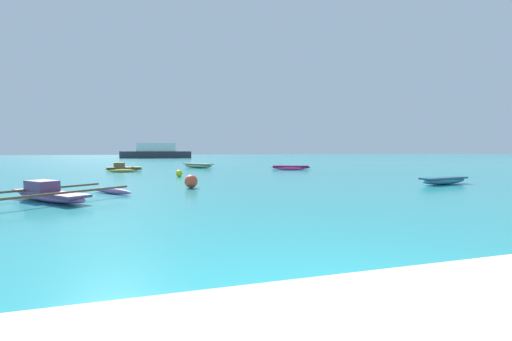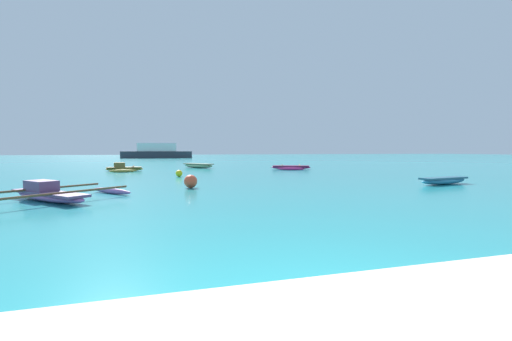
{
  "view_description": "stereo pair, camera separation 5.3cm",
  "coord_description": "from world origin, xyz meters",
  "px_view_note": "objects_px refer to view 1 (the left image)",
  "views": [
    {
      "loc": [
        -1.65,
        -2.42,
        1.54
      ],
      "look_at": [
        4.52,
        18.41,
        0.25
      ],
      "focal_mm": 24.0,
      "sensor_mm": 36.0,
      "label": 1
    },
    {
      "loc": [
        -1.59,
        -2.44,
        1.54
      ],
      "look_at": [
        4.52,
        18.41,
        0.25
      ],
      "focal_mm": 24.0,
      "sensor_mm": 36.0,
      "label": 2
    }
  ],
  "objects_px": {
    "mooring_buoy_1": "(179,173)",
    "mooring_buoy_0": "(191,181)",
    "moored_boat_2": "(198,165)",
    "moored_boat_1": "(444,180)",
    "moored_boat_4": "(291,167)",
    "distant_ferry": "(156,152)",
    "moored_boat_0": "(123,168)",
    "moored_boat_3": "(49,194)"
  },
  "relations": [
    {
      "from": "moored_boat_4",
      "to": "moored_boat_2",
      "type": "bearing_deg",
      "value": 172.77
    },
    {
      "from": "moored_boat_0",
      "to": "mooring_buoy_1",
      "type": "height_order",
      "value": "moored_boat_0"
    },
    {
      "from": "mooring_buoy_0",
      "to": "distant_ferry",
      "type": "distance_m",
      "value": 55.65
    },
    {
      "from": "moored_boat_0",
      "to": "distant_ferry",
      "type": "height_order",
      "value": "distant_ferry"
    },
    {
      "from": "mooring_buoy_1",
      "to": "mooring_buoy_0",
      "type": "bearing_deg",
      "value": -89.33
    },
    {
      "from": "moored_boat_1",
      "to": "moored_boat_4",
      "type": "bearing_deg",
      "value": 88.29
    },
    {
      "from": "mooring_buoy_0",
      "to": "moored_boat_3",
      "type": "bearing_deg",
      "value": -152.01
    },
    {
      "from": "moored_boat_1",
      "to": "mooring_buoy_0",
      "type": "height_order",
      "value": "mooring_buoy_0"
    },
    {
      "from": "distant_ferry",
      "to": "moored_boat_2",
      "type": "bearing_deg",
      "value": -85.23
    },
    {
      "from": "moored_boat_3",
      "to": "moored_boat_4",
      "type": "height_order",
      "value": "moored_boat_3"
    },
    {
      "from": "moored_boat_3",
      "to": "distant_ferry",
      "type": "distance_m",
      "value": 58.14
    },
    {
      "from": "moored_boat_2",
      "to": "moored_boat_4",
      "type": "xyz_separation_m",
      "value": [
        7.01,
        -3.96,
        -0.06
      ]
    },
    {
      "from": "moored_boat_3",
      "to": "moored_boat_4",
      "type": "relative_size",
      "value": 1.28
    },
    {
      "from": "distant_ferry",
      "to": "mooring_buoy_0",
      "type": "bearing_deg",
      "value": -88.82
    },
    {
      "from": "moored_boat_0",
      "to": "mooring_buoy_0",
      "type": "relative_size",
      "value": 5.74
    },
    {
      "from": "moored_boat_4",
      "to": "mooring_buoy_0",
      "type": "height_order",
      "value": "mooring_buoy_0"
    },
    {
      "from": "moored_boat_4",
      "to": "distant_ferry",
      "type": "bearing_deg",
      "value": 125.53
    },
    {
      "from": "moored_boat_0",
      "to": "moored_boat_4",
      "type": "relative_size",
      "value": 0.84
    },
    {
      "from": "moored_boat_2",
      "to": "mooring_buoy_0",
      "type": "relative_size",
      "value": 5.56
    },
    {
      "from": "moored_boat_1",
      "to": "moored_boat_3",
      "type": "height_order",
      "value": "moored_boat_3"
    },
    {
      "from": "moored_boat_3",
      "to": "distant_ferry",
      "type": "bearing_deg",
      "value": 136.01
    },
    {
      "from": "moored_boat_1",
      "to": "mooring_buoy_1",
      "type": "height_order",
      "value": "mooring_buoy_1"
    },
    {
      "from": "moored_boat_1",
      "to": "moored_boat_2",
      "type": "distance_m",
      "value": 19.61
    },
    {
      "from": "moored_boat_3",
      "to": "mooring_buoy_0",
      "type": "bearing_deg",
      "value": 77.33
    },
    {
      "from": "moored_boat_3",
      "to": "mooring_buoy_1",
      "type": "bearing_deg",
      "value": 111.88
    },
    {
      "from": "moored_boat_2",
      "to": "mooring_buoy_1",
      "type": "bearing_deg",
      "value": -51.99
    },
    {
      "from": "moored_boat_2",
      "to": "mooring_buoy_1",
      "type": "relative_size",
      "value": 7.69
    },
    {
      "from": "moored_boat_0",
      "to": "mooring_buoy_0",
      "type": "height_order",
      "value": "moored_boat_0"
    },
    {
      "from": "moored_boat_0",
      "to": "moored_boat_1",
      "type": "bearing_deg",
      "value": -44.78
    },
    {
      "from": "mooring_buoy_1",
      "to": "moored_boat_4",
      "type": "bearing_deg",
      "value": 31.13
    },
    {
      "from": "mooring_buoy_0",
      "to": "mooring_buoy_1",
      "type": "height_order",
      "value": "mooring_buoy_0"
    },
    {
      "from": "moored_boat_0",
      "to": "distant_ferry",
      "type": "distance_m",
      "value": 42.99
    },
    {
      "from": "moored_boat_4",
      "to": "distant_ferry",
      "type": "distance_m",
      "value": 45.09
    },
    {
      "from": "moored_boat_0",
      "to": "mooring_buoy_0",
      "type": "distance_m",
      "value": 13.23
    },
    {
      "from": "mooring_buoy_1",
      "to": "distant_ferry",
      "type": "height_order",
      "value": "distant_ferry"
    },
    {
      "from": "moored_boat_0",
      "to": "mooring_buoy_0",
      "type": "bearing_deg",
      "value": -74.46
    },
    {
      "from": "moored_boat_2",
      "to": "moored_boat_1",
      "type": "bearing_deg",
      "value": -11.55
    },
    {
      "from": "moored_boat_3",
      "to": "moored_boat_0",
      "type": "bearing_deg",
      "value": 135.99
    },
    {
      "from": "moored_boat_1",
      "to": "moored_boat_3",
      "type": "distance_m",
      "value": 15.67
    },
    {
      "from": "moored_boat_3",
      "to": "mooring_buoy_1",
      "type": "relative_size",
      "value": 12.14
    },
    {
      "from": "moored_boat_1",
      "to": "distant_ferry",
      "type": "relative_size",
      "value": 0.22
    },
    {
      "from": "moored_boat_4",
      "to": "distant_ferry",
      "type": "height_order",
      "value": "distant_ferry"
    }
  ]
}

